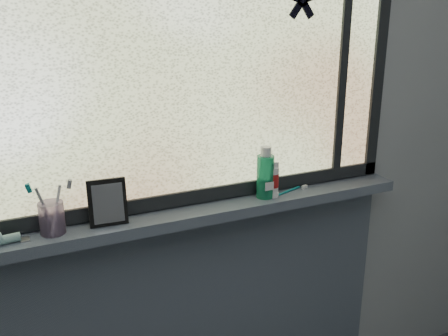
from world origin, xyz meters
name	(u,v)px	position (x,y,z in m)	size (l,w,h in m)	color
wall_back	(195,140)	(0.00, 1.30, 1.25)	(3.00, 0.01, 2.50)	#9EA3A8
windowsill	(204,213)	(0.00, 1.23, 1.00)	(1.62, 0.14, 0.04)	#4C5666
sill_apron	(200,326)	(0.00, 1.29, 0.49)	(1.62, 0.02, 0.98)	#4C5666
window_pane	(196,60)	(0.00, 1.28, 1.53)	(1.50, 0.01, 1.00)	silver
frame_bottom	(199,195)	(0.00, 1.28, 1.05)	(1.60, 0.03, 0.05)	black
frame_right	(379,52)	(0.78, 1.28, 1.53)	(0.05, 0.03, 1.10)	black
frame_mullion	(343,53)	(0.60, 1.28, 1.53)	(0.04, 0.03, 1.00)	black
starfish_sticker	(302,0)	(0.40, 1.27, 1.72)	(0.15, 0.02, 0.15)	black
vanity_mirror	(107,202)	(-0.34, 1.23, 1.10)	(0.12, 0.06, 0.15)	black
toothbrush_cup	(52,218)	(-0.51, 1.24, 1.07)	(0.08, 0.08, 0.10)	#BA94C4
toothbrush_lying	(286,191)	(0.34, 1.23, 1.03)	(0.20, 0.02, 0.01)	#0D7479
mouthwash_bottle	(265,172)	(0.24, 1.23, 1.12)	(0.06, 0.06, 0.16)	#1D9966
cream_tube	(273,179)	(0.27, 1.22, 1.09)	(0.04, 0.04, 0.10)	silver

